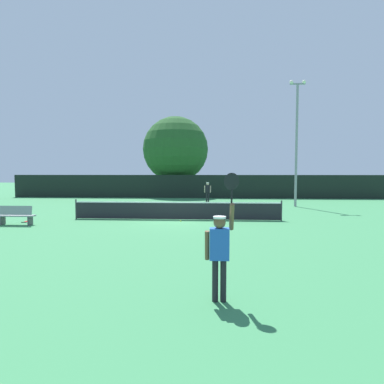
{
  "coord_description": "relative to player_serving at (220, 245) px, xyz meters",
  "views": [
    {
      "loc": [
        1.93,
        -16.9,
        2.54
      ],
      "look_at": [
        0.62,
        3.28,
        1.3
      ],
      "focal_mm": 29.68,
      "sensor_mm": 36.0,
      "label": 1
    }
  ],
  "objects": [
    {
      "name": "parked_car_far",
      "position": [
        4.91,
        33.46,
        -0.34
      ],
      "size": [
        1.99,
        4.24,
        1.69
      ],
      "rotation": [
        0.0,
        0.0,
        0.02
      ],
      "color": "navy",
      "rests_on": "ground"
    },
    {
      "name": "player_serving",
      "position": [
        0.0,
        0.0,
        0.0
      ],
      "size": [
        0.68,
        0.4,
        2.54
      ],
      "color": "blue",
      "rests_on": "ground"
    },
    {
      "name": "ground_plane",
      "position": [
        -2.08,
        10.76,
        -1.12
      ],
      "size": [
        120.0,
        120.0,
        0.0
      ],
      "primitive_type": "plane",
      "color": "#387F4C"
    },
    {
      "name": "light_pole",
      "position": [
        6.03,
        17.9,
        4.1
      ],
      "size": [
        1.18,
        0.28,
        9.28
      ],
      "color": "gray",
      "rests_on": "ground"
    },
    {
      "name": "spare_racket",
      "position": [
        -9.7,
        9.51,
        -1.1
      ],
      "size": [
        0.28,
        0.52,
        0.04
      ],
      "color": "black",
      "rests_on": "ground"
    },
    {
      "name": "player_receiving",
      "position": [
        -0.57,
        20.74,
        -0.07
      ],
      "size": [
        0.57,
        0.25,
        1.71
      ],
      "rotation": [
        0.0,
        0.0,
        3.14
      ],
      "color": "black",
      "rests_on": "ground"
    },
    {
      "name": "tennis_ball",
      "position": [
        -1.78,
        10.03,
        -1.09
      ],
      "size": [
        0.07,
        0.07,
        0.07
      ],
      "primitive_type": "sphere",
      "color": "#CCE033",
      "rests_on": "ground"
    },
    {
      "name": "tennis_net",
      "position": [
        -2.08,
        10.76,
        -0.61
      ],
      "size": [
        11.22,
        0.08,
        1.07
      ],
      "color": "#232328",
      "rests_on": "ground"
    },
    {
      "name": "parked_car_mid",
      "position": [
        -0.21,
        33.3,
        -0.34
      ],
      "size": [
        1.95,
        4.22,
        1.69
      ],
      "rotation": [
        0.0,
        0.0,
        0.01
      ],
      "color": "#B7B7BC",
      "rests_on": "ground"
    },
    {
      "name": "perimeter_fence",
      "position": [
        -2.08,
        25.33,
        0.03
      ],
      "size": [
        36.92,
        0.12,
        2.3
      ],
      "primitive_type": "cube",
      "color": "black",
      "rests_on": "ground"
    },
    {
      "name": "courtside_bench",
      "position": [
        -9.66,
        8.48,
        -0.64
      ],
      "size": [
        1.8,
        0.44,
        0.95
      ],
      "color": "gray",
      "rests_on": "ground"
    },
    {
      "name": "large_tree",
      "position": [
        -4.19,
        28.4,
        3.93
      ],
      "size": [
        7.06,
        7.06,
        8.6
      ],
      "color": "brown",
      "rests_on": "ground"
    },
    {
      "name": "parked_car_near",
      "position": [
        -4.75,
        31.64,
        -0.34
      ],
      "size": [
        1.98,
        4.23,
        1.69
      ],
      "rotation": [
        0.0,
        0.0,
        0.02
      ],
      "color": "black",
      "rests_on": "ground"
    }
  ]
}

